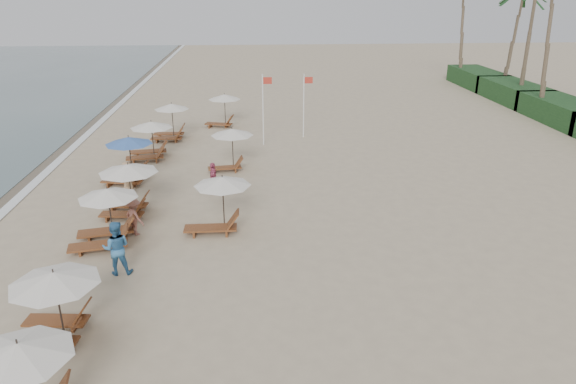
{
  "coord_description": "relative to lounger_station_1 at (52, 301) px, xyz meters",
  "views": [
    {
      "loc": [
        -0.51,
        -13.61,
        9.02
      ],
      "look_at": [
        1.0,
        6.25,
        1.3
      ],
      "focal_mm": 32.83,
      "sensor_mm": 36.0,
      "label": 1
    }
  ],
  "objects": [
    {
      "name": "ground",
      "position": [
        5.93,
        1.07,
        -1.18
      ],
      "size": [
        160.0,
        160.0,
        0.0
      ],
      "primitive_type": "plane",
      "color": "tan",
      "rests_on": "ground"
    },
    {
      "name": "foam_line",
      "position": [
        -5.27,
        11.07,
        -1.16
      ],
      "size": [
        0.5,
        140.0,
        0.02
      ],
      "primitive_type": "cube",
      "color": "white",
      "rests_on": "ground"
    },
    {
      "name": "lounger_station_1",
      "position": [
        0.0,
        0.0,
        0.0
      ],
      "size": [
        2.54,
        2.41,
        2.07
      ],
      "color": "brown",
      "rests_on": "ground"
    },
    {
      "name": "lounger_station_2",
      "position": [
        -0.05,
        5.7,
        -0.14
      ],
      "size": [
        2.69,
        2.32,
        2.25
      ],
      "color": "brown",
      "rests_on": "ground"
    },
    {
      "name": "lounger_station_3",
      "position": [
        0.21,
        8.52,
        0.1
      ],
      "size": [
        2.58,
        2.46,
        2.25
      ],
      "color": "brown",
      "rests_on": "ground"
    },
    {
      "name": "lounger_station_4",
      "position": [
        -0.66,
        12.65,
        -0.03
      ],
      "size": [
        2.64,
        2.29,
        2.31
      ],
      "color": "brown",
      "rests_on": "ground"
    },
    {
      "name": "lounger_station_5",
      "position": [
        -0.23,
        16.48,
        -0.1
      ],
      "size": [
        2.73,
        2.35,
        2.15
      ],
      "color": "brown",
      "rests_on": "ground"
    },
    {
      "name": "lounger_station_6",
      "position": [
        0.39,
        20.49,
        -0.05
      ],
      "size": [
        2.51,
        2.17,
        2.31
      ],
      "color": "brown",
      "rests_on": "ground"
    },
    {
      "name": "inland_station_0",
      "position": [
        4.09,
        6.54,
        0.15
      ],
      "size": [
        2.75,
        2.24,
        2.22
      ],
      "color": "brown",
      "rests_on": "ground"
    },
    {
      "name": "inland_station_1",
      "position": [
        4.38,
        14.1,
        0.31
      ],
      "size": [
        2.53,
        2.24,
        2.22
      ],
      "color": "brown",
      "rests_on": "ground"
    },
    {
      "name": "inland_station_2",
      "position": [
        3.61,
        23.69,
        0.25
      ],
      "size": [
        2.64,
        2.24,
        2.22
      ],
      "color": "brown",
      "rests_on": "ground"
    },
    {
      "name": "beachgoer_mid_a",
      "position": [
        0.9,
        3.51,
        -0.23
      ],
      "size": [
        0.97,
        0.79,
        1.89
      ],
      "primitive_type": "imported",
      "rotation": [
        0.0,
        0.0,
        3.22
      ],
      "color": "teal",
      "rests_on": "ground"
    },
    {
      "name": "beachgoer_mid_b",
      "position": [
        0.88,
        6.54,
        -0.42
      ],
      "size": [
        1.1,
        1.07,
        1.51
      ],
      "primitive_type": "imported",
      "rotation": [
        0.0,
        0.0,
        2.41
      ],
      "color": "brown",
      "rests_on": "ground"
    },
    {
      "name": "beachgoer_far_a",
      "position": [
        3.69,
        10.76,
        -0.42
      ],
      "size": [
        0.39,
        0.9,
        1.52
      ],
      "primitive_type": "imported",
      "rotation": [
        0.0,
        0.0,
        4.7
      ],
      "color": "#B34768",
      "rests_on": "ground"
    },
    {
      "name": "beachgoer_far_b",
      "position": [
        -0.29,
        11.03,
        -0.39
      ],
      "size": [
        0.67,
        0.86,
        1.57
      ],
      "primitive_type": "imported",
      "rotation": [
        0.0,
        0.0,
        1.33
      ],
      "color": "tan",
      "rests_on": "ground"
    },
    {
      "name": "flag_pole_near",
      "position": [
        6.33,
        18.83,
        1.23
      ],
      "size": [
        0.59,
        0.08,
        4.33
      ],
      "color": "silver",
      "rests_on": "ground"
    },
    {
      "name": "flag_pole_far",
      "position": [
        8.97,
        20.51,
        1.09
      ],
      "size": [
        0.6,
        0.08,
        4.06
      ],
      "color": "silver",
      "rests_on": "ground"
    }
  ]
}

